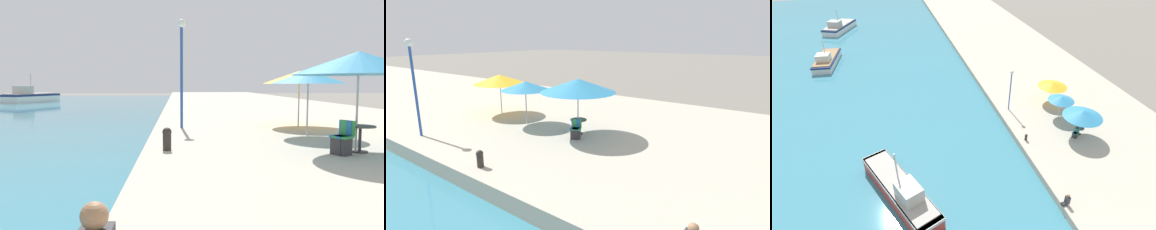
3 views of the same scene
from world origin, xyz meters
The scene contains 9 objects.
quay_promenade centered at (8.00, 37.00, 0.34)m, with size 16.00×90.00×0.68m.
cafe_umbrella_pink centered at (5.83, 12.73, 3.11)m, with size 3.58×3.58×2.74m.
cafe_umbrella_white centered at (5.68, 16.13, 2.79)m, with size 2.63×2.63×2.34m.
cafe_umbrella_striped centered at (6.32, 19.04, 2.83)m, with size 3.15×3.15×2.43m.
cafe_table centered at (5.98, 12.81, 1.21)m, with size 0.80×0.80×0.74m.
cafe_chair_left centered at (5.36, 12.44, 1.01)m, with size 0.57×0.56×0.91m.
cafe_chair_right centered at (5.32, 12.52, 1.01)m, with size 0.55×0.54×0.91m.
mooring_bollard centered at (0.70, 13.31, 1.03)m, with size 0.26×0.26×0.65m.
lamppost centered at (1.18, 18.71, 3.77)m, with size 0.36×0.36×4.56m.
Camera 2 is at (-5.21, 4.37, 5.26)m, focal length 28.00 mm.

